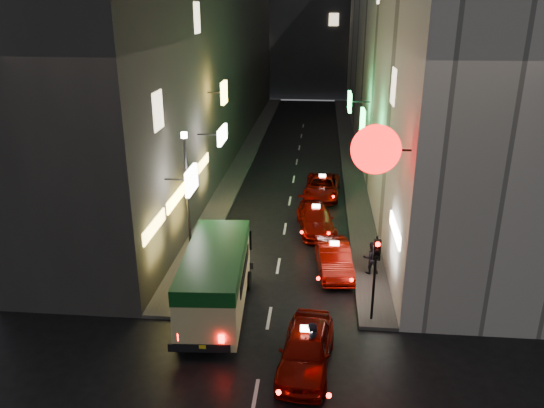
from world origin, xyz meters
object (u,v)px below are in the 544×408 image
(pedestrian_crossing, at_px, (313,343))
(minibus, at_px, (216,274))
(taxi_near, at_px, (306,346))
(traffic_light, at_px, (376,262))
(lamp_post, at_px, (187,189))

(pedestrian_crossing, bearing_deg, minibus, 71.39)
(taxi_near, height_order, traffic_light, traffic_light)
(minibus, bearing_deg, traffic_light, -2.41)
(taxi_near, xyz_separation_m, pedestrian_crossing, (0.24, -0.05, 0.16))
(taxi_near, bearing_deg, lamp_post, 127.86)
(traffic_light, bearing_deg, lamp_post, 151.09)
(traffic_light, height_order, lamp_post, lamp_post)
(pedestrian_crossing, distance_m, traffic_light, 4.03)
(lamp_post, bearing_deg, minibus, -64.11)
(pedestrian_crossing, distance_m, lamp_post, 9.93)
(pedestrian_crossing, relative_size, traffic_light, 0.57)
(taxi_near, height_order, lamp_post, lamp_post)
(traffic_light, bearing_deg, pedestrian_crossing, -127.26)
(minibus, xyz_separation_m, taxi_near, (3.67, -3.12, -0.89))
(pedestrian_crossing, bearing_deg, traffic_light, -16.82)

